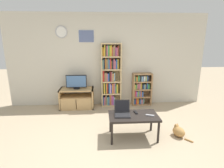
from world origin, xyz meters
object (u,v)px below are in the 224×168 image
Objects in this scene: laptop at (122,111)px; television at (76,82)px; bookshelf_short at (141,89)px; coffee_table at (133,118)px; tv_stand at (77,98)px; remote_near_laptop at (150,115)px; bookshelf_tall at (110,75)px; remote_far_from_laptop at (136,112)px; cat at (178,131)px.

television is at bearing 127.38° from laptop.
coffee_table is at bearing -107.41° from bookshelf_short.
television is at bearing 128.48° from coffee_table.
television is at bearing -175.61° from bookshelf_short.
tv_stand is 2.34m from remote_near_laptop.
laptop is at bearing -85.57° from bookshelf_tall.
bookshelf_tall is at bearing 41.63° from remote_near_laptop.
coffee_table is (0.35, -1.76, -0.49)m from bookshelf_tall.
laptop is (-0.77, -1.73, 0.05)m from bookshelf_short.
remote_far_from_laptop is (-0.25, 0.16, 0.00)m from remote_near_laptop.
bookshelf_short is 1.89m from laptop.
cat is at bearing -65.53° from remote_near_laptop.
remote_near_laptop is 0.39× the size of cat.
remote_near_laptop is (0.53, -0.10, -0.06)m from laptop.
remote_far_from_laptop is at bearing 59.58° from coffee_table.
television is 1.34× the size of cat.
television is 1.78× the size of laptop.
television is 2.11m from coffee_table.
remote_near_laptop reaches higher than cat.
remote_far_from_laptop is at bearing -47.89° from tv_stand.
tv_stand reaches higher than coffee_table.
cat is (2.23, -1.65, -0.18)m from tv_stand.
bookshelf_tall reaches higher than coffee_table.
television reaches higher than tv_stand.
tv_stand is 2.78m from cat.
bookshelf_short is 3.01× the size of laptop.
bookshelf_short is at bearing 14.05° from remote_near_laptop.
laptop is at bearing -114.05° from bookshelf_short.
bookshelf_short is at bearing 67.53° from remote_far_from_laptop.
television is 0.97m from bookshelf_tall.
tv_stand is at bearing 65.59° from remote_near_laptop.
laptop is 0.29m from remote_far_from_laptop.
remote_far_from_laptop is at bearing 153.11° from cat.
remote_near_laptop is (0.31, -0.05, 0.06)m from coffee_table.
coffee_table is (1.29, -1.63, -0.33)m from television.
tv_stand is at bearing 125.48° from cat.
bookshelf_tall reaches higher than television.
cat is at bearing -0.37° from laptop.
remote_far_from_laptop is (1.37, -1.51, 0.20)m from tv_stand.
coffee_table is 2.27× the size of cat.
bookshelf_short is 5.77× the size of remote_near_laptop.
remote_far_from_laptop is (0.41, -1.65, -0.42)m from bookshelf_tall.
bookshelf_tall reaches higher than tv_stand.
bookshelf_tall is at bearing 8.01° from television.
bookshelf_tall is 1.89× the size of bookshelf_short.
remote_near_laptop is at bearing -7.54° from laptop.
remote_far_from_laptop is 0.95m from cat.
bookshelf_short is at bearing 83.56° from cat.
tv_stand is 0.98× the size of bookshelf_short.
television is 1.93m from laptop.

